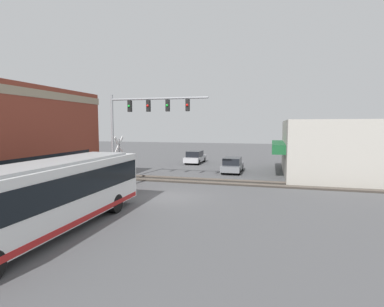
# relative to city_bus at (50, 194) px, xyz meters

# --- Properties ---
(ground_plane) EXTENTS (120.00, 120.00, 0.00)m
(ground_plane) POSITION_rel_city_bus_xyz_m (7.61, -2.80, -1.73)
(ground_plane) COLOR #565659
(shop_building) EXTENTS (12.58, 10.83, 5.13)m
(shop_building) POSITION_rel_city_bus_xyz_m (19.92, -15.07, 0.84)
(shop_building) COLOR #B2ADA3
(shop_building) RESTS_ON ground
(city_bus) EXTENTS (11.47, 2.59, 3.12)m
(city_bus) POSITION_rel_city_bus_xyz_m (0.00, 0.00, 0.00)
(city_bus) COLOR white
(city_bus) RESTS_ON ground
(traffic_signal_gantry) EXTENTS (0.42, 8.09, 7.13)m
(traffic_signal_gantry) POSITION_rel_city_bus_xyz_m (11.44, 0.90, 3.68)
(traffic_signal_gantry) COLOR gray
(traffic_signal_gantry) RESTS_ON ground
(crossing_signal) EXTENTS (1.41, 1.18, 3.81)m
(crossing_signal) POSITION_rel_city_bus_xyz_m (10.85, 2.61, 0.57)
(crossing_signal) COLOR gray
(crossing_signal) RESTS_ON ground
(rail_track_near) EXTENTS (2.60, 60.00, 0.15)m
(rail_track_near) POSITION_rel_city_bus_xyz_m (13.61, -2.80, -1.70)
(rail_track_near) COLOR #332D28
(rail_track_near) RESTS_ON ground
(parked_car_grey) EXTENTS (4.44, 1.82, 1.50)m
(parked_car_grey) POSITION_rel_city_bus_xyz_m (18.97, -5.40, -1.03)
(parked_car_grey) COLOR slate
(parked_car_grey) RESTS_ON ground
(parked_car_silver) EXTENTS (4.69, 1.82, 1.54)m
(parked_car_silver) POSITION_rel_city_bus_xyz_m (25.10, -0.00, -1.01)
(parked_car_silver) COLOR #B7B7BC
(parked_car_silver) RESTS_ON ground
(pedestrian_at_crossing) EXTENTS (0.34, 0.34, 1.70)m
(pedestrian_at_crossing) POSITION_rel_city_bus_xyz_m (10.76, 1.48, -0.86)
(pedestrian_at_crossing) COLOR black
(pedestrian_at_crossing) RESTS_ON ground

